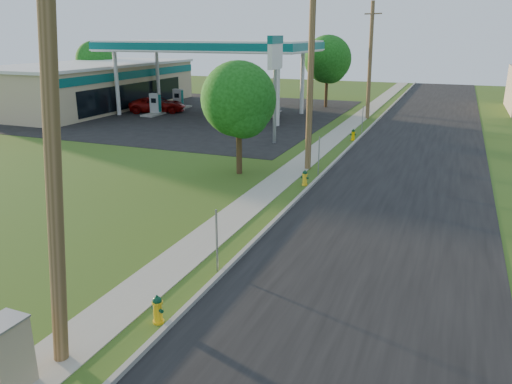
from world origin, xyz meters
TOP-DOWN VIEW (x-y plane):
  - ground_plane at (0.00, 0.00)m, footprint 140.00×140.00m
  - road at (4.50, 10.00)m, footprint 8.00×120.00m
  - curb at (0.50, 10.00)m, footprint 0.15×120.00m
  - sidewalk at (-1.25, 10.00)m, footprint 1.50×120.00m
  - forecourt at (-16.00, 32.00)m, footprint 26.00×28.00m
  - utility_pole_near at (-0.60, -1.00)m, footprint 1.40×0.32m
  - utility_pole_mid at (-0.60, 17.00)m, footprint 1.40×0.32m
  - utility_pole_far at (-0.60, 35.00)m, footprint 1.40×0.32m
  - sign_post_near at (0.25, 4.20)m, footprint 0.05×0.04m
  - sign_post_mid at (0.25, 16.00)m, footprint 0.05×0.04m
  - sign_post_far at (0.25, 28.20)m, footprint 0.05×0.04m
  - gas_canopy at (-14.00, 32.00)m, footprint 18.18×9.18m
  - fuel_pump_nw at (-18.50, 30.00)m, footprint 1.20×3.20m
  - fuel_pump_ne at (-9.50, 30.00)m, footprint 1.20×3.20m
  - fuel_pump_sw at (-18.50, 34.00)m, footprint 1.20×3.20m
  - fuel_pump_se at (-9.50, 34.00)m, footprint 1.20×3.20m
  - convenience_store at (-26.98, 32.00)m, footprint 10.40×22.40m
  - price_pylon at (-4.50, 22.50)m, footprint 0.34×2.04m
  - tree_verge at (-3.55, 14.68)m, footprint 3.78×3.78m
  - tree_lot at (-5.46, 40.38)m, footprint 4.55×4.55m
  - tree_back at (-31.36, 38.20)m, footprint 4.13×4.13m
  - hydrant_near at (0.12, 1.07)m, footprint 0.40×0.36m
  - hydrant_mid at (0.13, 13.94)m, footprint 0.40×0.35m
  - hydrant_far at (0.17, 25.41)m, footprint 0.40×0.36m
  - utility_cabinet at (-1.35, -2.16)m, footprint 0.71×0.92m
  - car_red at (-19.12, 31.32)m, footprint 5.62×4.22m
  - car_silver at (-9.90, 32.71)m, footprint 4.78×2.80m

SIDE VIEW (x-z plane):
  - ground_plane at x=0.00m, z-range 0.00..0.00m
  - road at x=4.50m, z-range 0.00..0.02m
  - forecourt at x=-16.00m, z-range 0.00..0.02m
  - sidewalk at x=-1.25m, z-range 0.00..0.03m
  - curb at x=0.50m, z-range 0.00..0.15m
  - hydrant_mid at x=0.13m, z-range -0.01..0.75m
  - hydrant_near at x=0.12m, z-range -0.01..0.76m
  - hydrant_far at x=0.17m, z-range -0.01..0.77m
  - car_red at x=-19.12m, z-range 0.00..1.42m
  - fuel_pump_nw at x=-18.50m, z-range -0.23..1.67m
  - fuel_pump_ne at x=-9.50m, z-range -0.23..1.67m
  - fuel_pump_sw at x=-18.50m, z-range -0.23..1.67m
  - fuel_pump_se at x=-9.50m, z-range -0.23..1.67m
  - car_silver at x=-9.90m, z-range 0.00..1.53m
  - utility_cabinet at x=-1.35m, z-range 0.00..1.56m
  - sign_post_near at x=0.25m, z-range 0.00..2.00m
  - sign_post_mid at x=0.25m, z-range 0.00..2.00m
  - sign_post_far at x=0.25m, z-range 0.00..2.00m
  - convenience_store at x=-26.98m, z-range 0.01..4.25m
  - tree_verge at x=-3.55m, z-range 0.82..6.56m
  - tree_back at x=-31.36m, z-range 0.90..7.15m
  - tree_lot at x=-5.46m, z-range 0.99..7.88m
  - utility_pole_near at x=-0.60m, z-range 0.06..9.54m
  - utility_pole_far at x=-0.60m, z-range 0.05..9.56m
  - utility_pole_mid at x=-0.60m, z-range 0.05..9.85m
  - price_pylon at x=-4.50m, z-range 2.01..8.86m
  - gas_canopy at x=-14.00m, z-range 2.70..9.10m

